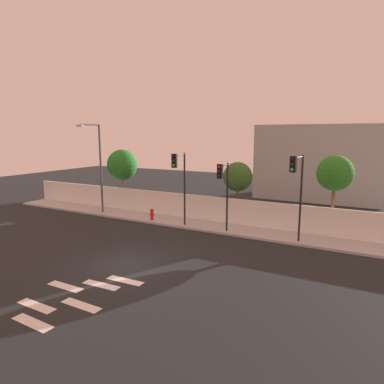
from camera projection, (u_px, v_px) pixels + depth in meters
ground_plane at (127, 264)px, 17.12m from camera, size 80.00×80.00×0.00m
sidewalk at (201, 225)px, 24.21m from camera, size 36.00×2.40×0.15m
perimeter_wall at (209, 208)px, 25.17m from camera, size 36.00×0.18×1.80m
crosswalk_marking at (76, 296)px, 13.76m from camera, size 3.69×4.77×0.01m
traffic_light_left at (223, 183)px, 21.58m from camera, size 0.36×1.28×4.49m
traffic_light_center at (297, 180)px, 19.32m from camera, size 0.53×1.43×5.12m
traffic_light_right at (179, 174)px, 22.80m from camera, size 0.35×1.71×5.06m
street_lamp_curbside at (98, 161)px, 27.06m from camera, size 0.62×2.02×7.07m
fire_hydrant at (152, 214)px, 25.35m from camera, size 0.44×0.26×0.86m
roadside_tree_leftmost at (122, 165)px, 30.28m from camera, size 2.70×2.70×5.12m
roadside_tree_midleft at (238, 177)px, 25.22m from camera, size 2.17×2.17×4.44m
roadside_tree_midright at (335, 173)px, 21.99m from camera, size 2.32×2.32×5.14m
low_building_distant at (319, 162)px, 34.26m from camera, size 11.78×6.00×7.36m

